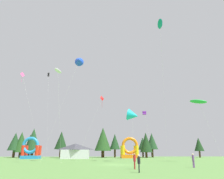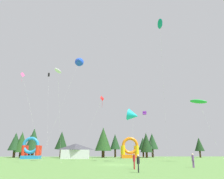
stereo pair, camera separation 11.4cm
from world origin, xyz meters
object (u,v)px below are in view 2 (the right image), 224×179
(kite_purple_box, at_px, (145,113))
(person_near_camera, at_px, (134,160))
(kite_black_box, at_px, (49,75))
(person_far_side, at_px, (138,162))
(person_left_edge, at_px, (193,159))
(kite_white_parafoil, at_px, (58,71))
(kite_blue_delta, at_px, (79,61))
(inflatable_orange_dome, at_px, (31,151))
(kite_cyan_delta, at_px, (133,115))
(inflatable_blue_arch, at_px, (130,151))
(festival_tent, at_px, (76,151))
(kite_teal_parafoil, at_px, (160,24))
(kite_pink_diamond, at_px, (22,76))
(kite_red_diamond, at_px, (102,99))
(kite_green_parafoil, at_px, (198,101))

(kite_purple_box, relative_size, person_near_camera, 7.16)
(kite_black_box, relative_size, person_far_side, 17.74)
(person_left_edge, bearing_deg, kite_white_parafoil, -50.56)
(kite_blue_delta, xyz_separation_m, person_far_side, (8.17, -22.22, -19.28))
(inflatable_orange_dome, bearing_deg, kite_white_parafoil, -66.64)
(kite_cyan_delta, xyz_separation_m, inflatable_orange_dome, (-25.20, 19.11, -6.75))
(inflatable_blue_arch, xyz_separation_m, festival_tent, (-15.70, -5.12, -0.14))
(kite_purple_box, bearing_deg, kite_teal_parafoil, -87.25)
(inflatable_blue_arch, bearing_deg, kite_white_parafoil, -118.00)
(kite_purple_box, bearing_deg, kite_white_parafoil, -137.44)
(inflatable_orange_dome, distance_m, festival_tent, 11.89)
(kite_blue_delta, bearing_deg, kite_pink_diamond, 164.62)
(kite_white_parafoil, height_order, kite_red_diamond, kite_white_parafoil)
(person_far_side, height_order, inflatable_blue_arch, inflatable_blue_arch)
(kite_white_parafoil, xyz_separation_m, person_far_side, (11.19, -16.40, -14.70))
(kite_black_box, bearing_deg, festival_tent, -34.03)
(kite_cyan_delta, height_order, inflatable_orange_dome, kite_cyan_delta)
(kite_purple_box, xyz_separation_m, kite_black_box, (-28.69, 16.26, 15.43))
(kite_red_diamond, bearing_deg, kite_pink_diamond, 179.61)
(kite_purple_box, height_order, person_left_edge, kite_purple_box)
(kite_pink_diamond, bearing_deg, kite_green_parafoil, -8.18)
(person_left_edge, xyz_separation_m, person_near_camera, (-7.29, -2.13, 0.01))
(kite_black_box, height_order, kite_teal_parafoil, kite_black_box)
(kite_green_parafoil, bearing_deg, inflatable_orange_dome, 150.45)
(person_near_camera, relative_size, inflatable_blue_arch, 0.26)
(kite_red_diamond, bearing_deg, kite_white_parafoil, -130.98)
(inflatable_orange_dome, xyz_separation_m, festival_tent, (11.88, 0.57, -0.07))
(kite_purple_box, relative_size, person_left_edge, 7.25)
(kite_green_parafoil, xyz_separation_m, festival_tent, (-25.92, 22.00, -9.27))
(person_far_side, bearing_deg, kite_pink_diamond, -132.70)
(kite_black_box, height_order, person_left_edge, kite_black_box)
(kite_purple_box, distance_m, kite_blue_delta, 21.31)
(kite_pink_diamond, distance_m, festival_tent, 25.27)
(kite_green_parafoil, xyz_separation_m, kite_teal_parafoil, (-7.36, -2.64, 15.37))
(festival_tent, bearing_deg, inflatable_orange_dome, -177.26)
(kite_black_box, xyz_separation_m, kite_blue_delta, (13.03, -27.59, -6.45))
(person_near_camera, distance_m, festival_tent, 40.00)
(person_left_edge, bearing_deg, kite_cyan_delta, -96.47)
(kite_cyan_delta, bearing_deg, kite_purple_box, 67.39)
(kite_blue_delta, bearing_deg, inflatable_blue_arch, 61.86)
(person_left_edge, bearing_deg, kite_red_diamond, -82.77)
(kite_black_box, height_order, person_near_camera, kite_black_box)
(person_far_side, bearing_deg, kite_blue_delta, -151.48)
(kite_pink_diamond, bearing_deg, inflatable_blue_arch, 39.90)
(kite_teal_parafoil, relative_size, person_left_edge, 17.08)
(inflatable_orange_dome, bearing_deg, kite_blue_delta, -54.51)
(kite_black_box, height_order, kite_pink_diamond, kite_black_box)
(kite_red_diamond, xyz_separation_m, festival_tent, (-7.10, 16.88, -10.79))
(kite_pink_diamond, height_order, kite_red_diamond, kite_pink_diamond)
(person_far_side, bearing_deg, kite_teal_parafoil, 163.51)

